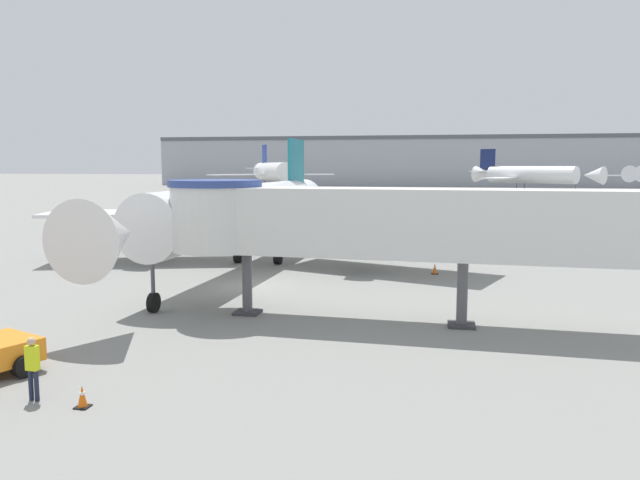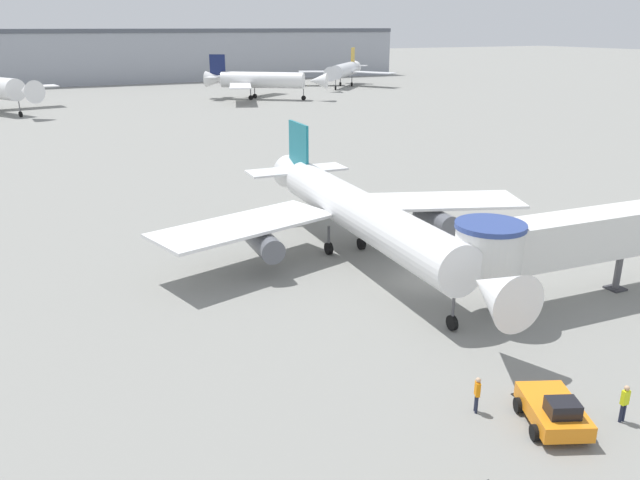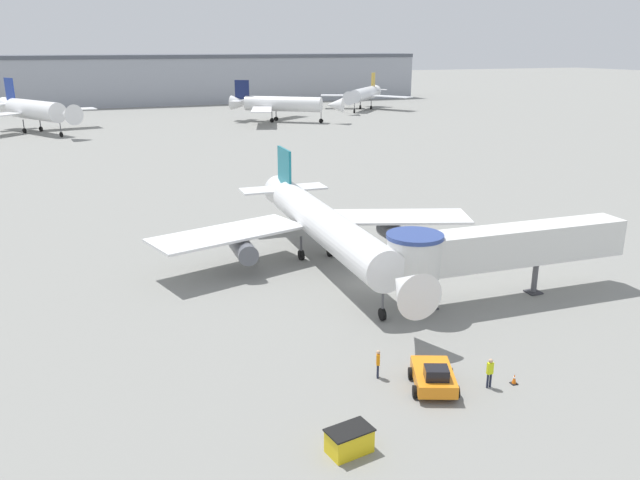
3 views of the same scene
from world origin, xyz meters
name	(u,v)px [view 2 (image 2 of 3)]	position (x,y,z in m)	size (l,w,h in m)	color
ground_plane	(415,281)	(0.00, 0.00, 0.00)	(800.00, 800.00, 0.00)	gray
main_airplane	(358,213)	(-1.63, 5.27, 3.67)	(30.26, 32.00, 8.61)	white
jet_bridge	(575,237)	(7.11, -6.62, 4.21)	(19.87, 4.26, 5.89)	silver
pushback_tug_orange	(554,411)	(-3.72, -16.27, 0.76)	(3.42, 4.21, 1.72)	orange
traffic_cone_starboard_wing	(481,234)	(10.12, 5.47, 0.32)	(0.41, 0.41, 0.68)	black
traffic_cone_near_nose	(519,389)	(-3.41, -13.82, 0.38)	(0.48, 0.48, 0.79)	black
ground_crew_marshaller	(477,392)	(-6.08, -13.99, 1.02)	(0.32, 0.39, 1.77)	#1E2338
ground_crew_wing_walker	(625,401)	(-0.72, -17.34, 1.05)	(0.36, 0.24, 1.81)	#1E2338
background_jet_gold_tail	(345,70)	(62.58, 129.99, 4.61)	(24.58, 25.66, 10.49)	silver
background_jet_navy_tail	(260,80)	(29.35, 109.67, 4.50)	(26.62, 27.03, 10.23)	white
terminal_building	(123,55)	(8.53, 175.00, 7.90)	(179.35, 22.72, 15.77)	#999EA8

